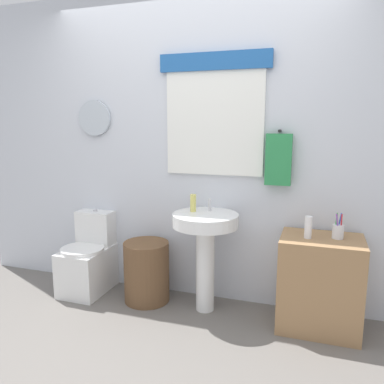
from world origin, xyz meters
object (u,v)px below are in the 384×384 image
(soap_bottle, at_px, (193,203))
(lotion_bottle, at_px, (308,227))
(toothbrush_cup, at_px, (338,231))
(wooden_cabinet, at_px, (320,283))
(laundry_hamper, at_px, (147,272))
(pedestal_sink, at_px, (205,238))
(toilet, at_px, (89,260))

(soap_bottle, bearing_deg, lotion_bottle, -5.70)
(toothbrush_cup, bearing_deg, wooden_cabinet, -168.84)
(laundry_hamper, height_order, soap_bottle, soap_bottle)
(wooden_cabinet, height_order, toothbrush_cup, toothbrush_cup)
(pedestal_sink, relative_size, toothbrush_cup, 4.37)
(pedestal_sink, relative_size, lotion_bottle, 5.01)
(laundry_hamper, height_order, toothbrush_cup, toothbrush_cup)
(pedestal_sink, xyz_separation_m, soap_bottle, (-0.12, 0.05, 0.27))
(laundry_hamper, bearing_deg, soap_bottle, 7.05)
(laundry_hamper, xyz_separation_m, lotion_bottle, (1.31, -0.04, 0.52))
(laundry_hamper, height_order, wooden_cabinet, wooden_cabinet)
(toilet, distance_m, wooden_cabinet, 2.00)
(wooden_cabinet, distance_m, soap_bottle, 1.14)
(laundry_hamper, relative_size, wooden_cabinet, 0.74)
(laundry_hamper, relative_size, soap_bottle, 3.66)
(pedestal_sink, bearing_deg, toothbrush_cup, 1.17)
(pedestal_sink, height_order, wooden_cabinet, pedestal_sink)
(laundry_hamper, bearing_deg, wooden_cabinet, 0.00)
(wooden_cabinet, bearing_deg, laundry_hamper, 180.00)
(toilet, bearing_deg, lotion_bottle, -2.15)
(toothbrush_cup, bearing_deg, lotion_bottle, -163.60)
(wooden_cabinet, distance_m, toothbrush_cup, 0.42)
(pedestal_sink, relative_size, wooden_cabinet, 1.16)
(laundry_hamper, xyz_separation_m, pedestal_sink, (0.52, 0.00, 0.35))
(wooden_cabinet, relative_size, lotion_bottle, 4.33)
(pedestal_sink, xyz_separation_m, toothbrush_cup, (0.99, 0.02, 0.14))
(wooden_cabinet, bearing_deg, lotion_bottle, -158.63)
(toothbrush_cup, bearing_deg, toilet, 179.70)
(laundry_hamper, relative_size, toothbrush_cup, 2.81)
(wooden_cabinet, height_order, lotion_bottle, lotion_bottle)
(wooden_cabinet, height_order, soap_bottle, soap_bottle)
(laundry_hamper, relative_size, pedestal_sink, 0.64)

